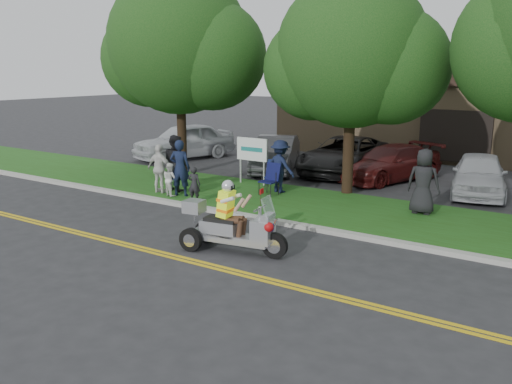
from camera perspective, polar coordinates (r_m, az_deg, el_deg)
The scene contains 24 objects.
ground at distance 12.61m, azimuth -6.27°, elevation -6.37°, with size 120.00×120.00×0.00m, color #28282B.
centerline_near at distance 12.19m, azimuth -8.03°, elevation -7.07°, with size 60.00×0.10×0.01m, color gold.
centerline_far at distance 12.31m, azimuth -7.53°, elevation -6.86°, with size 60.00×0.10×0.01m, color gold.
curb at distance 14.94m, azimuth 1.21°, elevation -2.96°, with size 60.00×0.25×0.12m, color #A8A89E.
grass_verge at distance 16.74m, azimuth 5.16°, elevation -1.28°, with size 60.00×4.00×0.10m, color #244A13.
commercial_building at distance 28.73m, azimuth 22.26°, elevation 7.71°, with size 18.00×8.20×4.00m.
tree_left at distance 21.45m, azimuth -7.90°, elevation 14.68°, with size 6.62×5.40×7.78m.
tree_mid at distance 17.82m, azimuth 10.27°, elevation 13.64°, with size 5.88×4.80×7.05m.
business_sign at distance 19.15m, azimuth -0.42°, elevation 4.24°, with size 1.25×0.06×1.75m.
trike_scooter at distance 12.45m, azimuth -2.78°, elevation -3.70°, with size 2.58×0.99×1.69m.
lawn_chair_a at distance 17.64m, azimuth 1.59°, elevation 1.60°, with size 0.58×0.60×1.03m.
lawn_chair_b at distance 18.57m, azimuth 1.89°, elevation 2.06°, with size 0.64×0.65×0.97m.
spectator_adult_left at distance 17.56m, azimuth -8.01°, elevation 2.53°, with size 0.67×0.44×1.82m, color #141C37.
spectator_adult_mid at distance 18.37m, azimuth -8.46°, elevation 3.07°, with size 0.91×0.71×1.88m, color black.
spectator_adult_right at distance 18.14m, azimuth -10.10°, elevation 2.43°, with size 0.94×0.39×1.61m, color silver.
spectator_chair_a at distance 17.93m, azimuth 2.57°, elevation 2.72°, with size 1.13×0.65×1.74m, color #141C39.
spectator_chair_b at distance 15.94m, azimuth 17.21°, elevation 1.08°, with size 0.91×0.59×1.86m, color black.
child_left at distance 16.74m, azimuth -6.52°, elevation 0.81°, with size 0.40×0.27×1.11m, color black.
child_right at distance 17.68m, azimuth -9.01°, elevation 1.33°, with size 0.52×0.41×1.08m, color white.
parked_car_far_left at distance 25.56m, azimuth -7.57°, elevation 5.34°, with size 1.95×4.84×1.65m, color silver.
parked_car_left at distance 22.06m, azimuth 2.07°, elevation 3.98°, with size 1.52×4.37×1.44m, color #323235.
parked_car_mid at distance 22.00m, azimuth 9.32°, elevation 3.82°, with size 2.43×5.28×1.47m, color black.
parked_car_right at distance 20.97m, azimuth 13.93°, elevation 2.97°, with size 1.85×4.54×1.32m, color #481110.
parked_car_far_right at distance 19.46m, azimuth 22.43°, elevation 1.73°, with size 1.65×4.11×1.40m, color #B7B9BF.
Camera 1 is at (7.68, -9.10, 4.15)m, focal length 38.00 mm.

